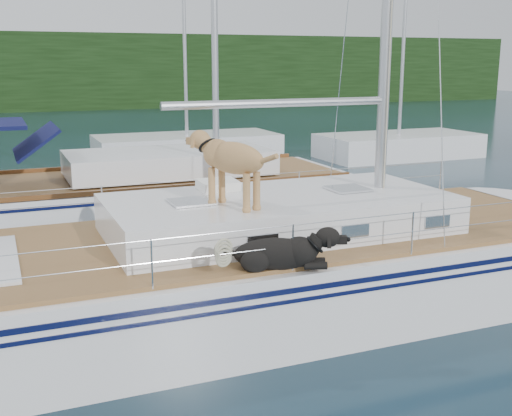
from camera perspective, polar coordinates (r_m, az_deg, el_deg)
name	(u,v)px	position (r m, az deg, el deg)	size (l,w,h in m)	color
ground	(231,314)	(10.04, -2.24, -9.42)	(120.00, 120.00, 0.00)	black
tree_line	(31,72)	(53.83, -19.35, 11.35)	(90.00, 3.00, 6.00)	black
shore_bank	(33,102)	(55.12, -19.24, 8.87)	(92.00, 1.00, 1.20)	#595147
main_sailboat	(236,272)	(9.82, -1.76, -5.68)	(12.00, 4.00, 14.01)	white
neighbor_sailboat	(125,199)	(15.48, -11.54, 0.77)	(11.00, 3.50, 13.30)	white
bg_boat_center	(187,147)	(25.97, -6.14, 5.41)	(7.20, 3.00, 11.65)	white
bg_boat_east	(398,146)	(26.71, 12.54, 5.40)	(6.40, 3.00, 11.65)	white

